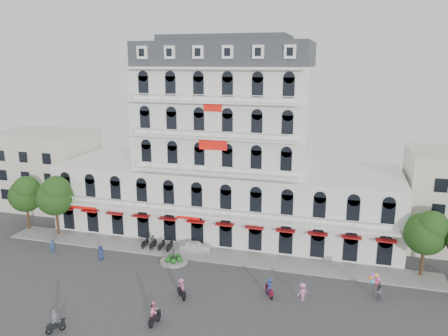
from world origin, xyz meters
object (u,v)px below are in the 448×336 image
rider_west (55,322)px  rider_southwest (154,313)px  rider_center (181,288)px  rider_east (269,288)px  parked_car (196,246)px  balloon_vendor (377,287)px

rider_west → rider_southwest: bearing=-26.1°
rider_west → rider_center: bearing=-5.2°
rider_southwest → rider_east: size_ratio=1.14×
parked_car → rider_center: bearing=-176.8°
rider_west → rider_east: bearing=-16.5°
parked_car → rider_east: bearing=-136.1°
rider_center → parked_car: bearing=148.5°
balloon_vendor → rider_east: bearing=-166.5°
parked_car → rider_center: (2.21, -10.62, 0.44)m
parked_car → rider_southwest: bearing=177.1°
parked_car → rider_east: (10.49, -8.06, 0.32)m
rider_east → rider_center: (-8.28, -2.56, 0.13)m
rider_west → rider_east: 19.81m
rider_east → rider_center: bearing=76.5°
parked_car → balloon_vendor: bearing=-113.8°
parked_car → rider_center: rider_center is taller
rider_east → rider_southwest: bearing=98.8°
rider_southwest → parked_car: bearing=16.8°
rider_southwest → rider_east: bearing=-39.4°
rider_center → rider_east: bearing=63.9°
rider_east → balloon_vendor: (10.15, 2.43, 0.28)m
rider_center → balloon_vendor: (18.43, 4.99, 0.15)m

